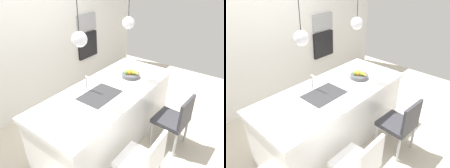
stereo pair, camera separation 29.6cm
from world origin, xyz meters
TOP-DOWN VIEW (x-y plane):
  - floor at (0.00, 0.00)m, footprint 6.60×6.60m
  - back_wall at (0.00, 1.65)m, footprint 6.00×0.10m
  - kitchen_island at (0.00, 0.00)m, footprint 2.34×0.97m
  - sink_basin at (-0.18, 0.00)m, footprint 0.56×0.40m
  - faucet at (-0.18, 0.21)m, footprint 0.02×0.17m
  - fruit_bowl at (0.53, -0.05)m, footprint 0.29×0.29m
  - microwave at (1.31, 1.58)m, footprint 0.54×0.08m
  - oven at (1.31, 1.58)m, footprint 0.56×0.08m
  - chair_near at (-0.49, -0.88)m, footprint 0.44×0.45m
  - chair_middle at (0.45, -0.88)m, footprint 0.47×0.47m
  - pendant_light_left at (-0.48, 0.00)m, footprint 0.17×0.17m
  - pendant_light_right at (0.48, 0.00)m, footprint 0.17×0.17m

SIDE VIEW (x-z plane):
  - floor at x=0.00m, z-range 0.00..0.00m
  - kitchen_island at x=0.00m, z-range 0.00..0.88m
  - chair_near at x=-0.49m, z-range 0.05..0.92m
  - chair_middle at x=0.45m, z-range 0.06..0.93m
  - sink_basin at x=-0.18m, z-range 0.87..0.89m
  - oven at x=1.31m, z-range 0.61..1.17m
  - fruit_bowl at x=0.53m, z-range 0.85..1.01m
  - faucet at x=-0.18m, z-range 0.92..1.14m
  - back_wall at x=0.00m, z-range 0.00..2.60m
  - microwave at x=1.31m, z-range 1.22..1.56m
  - pendant_light_left at x=-0.48m, z-range 1.35..2.12m
  - pendant_light_right at x=0.48m, z-range 1.35..2.12m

